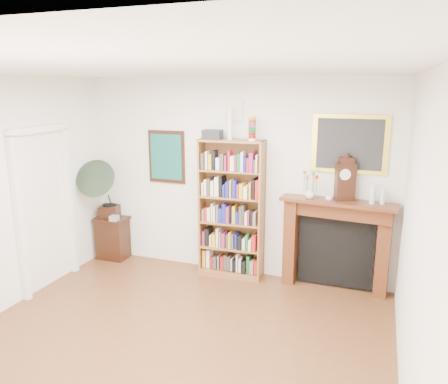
% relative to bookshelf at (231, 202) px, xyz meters
% --- Properties ---
extents(room, '(4.51, 5.01, 2.81)m').
position_rel_bookshelf_xyz_m(room, '(-0.02, -2.32, 0.30)').
color(room, brown).
rests_on(room, ground).
extents(door_casing, '(0.08, 1.02, 2.17)m').
position_rel_bookshelf_xyz_m(door_casing, '(-2.22, -1.12, 0.16)').
color(door_casing, white).
rests_on(door_casing, left_wall).
extents(teal_poster, '(0.58, 0.04, 0.78)m').
position_rel_bookshelf_xyz_m(teal_poster, '(-1.07, 0.16, 0.55)').
color(teal_poster, black).
rests_on(teal_poster, back_wall).
extents(small_picture, '(0.26, 0.04, 0.30)m').
position_rel_bookshelf_xyz_m(small_picture, '(-0.02, 0.16, 1.25)').
color(small_picture, white).
rests_on(small_picture, back_wall).
extents(gilt_painting, '(0.95, 0.04, 0.75)m').
position_rel_bookshelf_xyz_m(gilt_painting, '(1.53, 0.16, 0.85)').
color(gilt_painting, gold).
rests_on(gilt_painting, back_wall).
extents(bookshelf, '(0.92, 0.37, 2.26)m').
position_rel_bookshelf_xyz_m(bookshelf, '(0.00, 0.00, 0.00)').
color(bookshelf, brown).
rests_on(bookshelf, floor).
extents(side_cabinet, '(0.50, 0.37, 0.67)m').
position_rel_bookshelf_xyz_m(side_cabinet, '(-1.97, -0.02, -0.76)').
color(side_cabinet, black).
rests_on(side_cabinet, floor).
extents(fireplace, '(1.49, 0.48, 1.24)m').
position_rel_bookshelf_xyz_m(fireplace, '(1.45, 0.07, -0.36)').
color(fireplace, '#4B2711').
rests_on(fireplace, floor).
extents(gramophone, '(0.74, 0.84, 0.95)m').
position_rel_bookshelf_xyz_m(gramophone, '(-2.03, -0.12, 0.10)').
color(gramophone, black).
rests_on(gramophone, side_cabinet).
extents(cd_stack, '(0.13, 0.13, 0.08)m').
position_rel_bookshelf_xyz_m(cd_stack, '(-1.84, -0.14, -0.39)').
color(cd_stack, '#A8A7B3').
rests_on(cd_stack, side_cabinet).
extents(mantel_clock, '(0.27, 0.21, 0.55)m').
position_rel_bookshelf_xyz_m(mantel_clock, '(1.51, 0.05, 0.41)').
color(mantel_clock, black).
rests_on(mantel_clock, fireplace).
extents(flower_vase, '(0.17, 0.17, 0.14)m').
position_rel_bookshelf_xyz_m(flower_vase, '(1.09, -0.00, 0.21)').
color(flower_vase, silver).
rests_on(flower_vase, fireplace).
extents(teacup, '(0.12, 0.12, 0.07)m').
position_rel_bookshelf_xyz_m(teacup, '(1.34, -0.04, 0.18)').
color(teacup, silver).
rests_on(teacup, fireplace).
extents(bottle_left, '(0.07, 0.07, 0.24)m').
position_rel_bookshelf_xyz_m(bottle_left, '(1.86, -0.01, 0.26)').
color(bottle_left, silver).
rests_on(bottle_left, fireplace).
extents(bottle_right, '(0.06, 0.06, 0.20)m').
position_rel_bookshelf_xyz_m(bottle_right, '(1.98, 0.02, 0.24)').
color(bottle_right, silver).
rests_on(bottle_right, fireplace).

